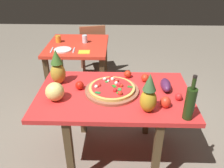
{
  "coord_description": "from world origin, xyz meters",
  "views": [
    {
      "loc": [
        0.03,
        -1.74,
        1.83
      ],
      "look_at": [
        -0.02,
        0.07,
        0.81
      ],
      "focal_mm": 37.17,
      "sensor_mm": 36.0,
      "label": 1
    }
  ],
  "objects": [
    {
      "name": "napkin_folded",
      "position": [
        -0.39,
        0.95,
        0.76
      ],
      "size": [
        0.15,
        0.13,
        0.01
      ],
      "primitive_type": "cube",
      "rotation": [
        0.0,
        0.0,
        0.05
      ],
      "color": "yellow",
      "rests_on": "background_table"
    },
    {
      "name": "bell_pepper",
      "position": [
        0.41,
        -0.2,
        0.8
      ],
      "size": [
        0.09,
        0.09,
        0.09
      ],
      "primitive_type": "ellipsoid",
      "color": "red",
      "rests_on": "display_table"
    },
    {
      "name": "fork_utensil",
      "position": [
        -0.81,
        1.0,
        0.76
      ],
      "size": [
        0.03,
        0.18,
        0.01
      ],
      "primitive_type": "cube",
      "rotation": [
        0.0,
        0.0,
        0.07
      ],
      "color": "silver",
      "rests_on": "background_table"
    },
    {
      "name": "tomato_at_corner",
      "position": [
        -0.31,
        0.06,
        0.8
      ],
      "size": [
        0.08,
        0.08,
        0.08
      ],
      "primitive_type": "sphere",
      "color": "red",
      "rests_on": "display_table"
    },
    {
      "name": "pineapple_left",
      "position": [
        -0.52,
        0.17,
        0.91
      ],
      "size": [
        0.14,
        0.14,
        0.33
      ],
      "color": "#AF8C2D",
      "rests_on": "display_table"
    },
    {
      "name": "dinner_plate",
      "position": [
        -0.67,
        1.0,
        0.77
      ],
      "size": [
        0.22,
        0.22,
        0.02
      ],
      "primitive_type": "cylinder",
      "color": "white",
      "rests_on": "background_table"
    },
    {
      "name": "display_table",
      "position": [
        0.0,
        0.0,
        0.67
      ],
      "size": [
        1.35,
        0.82,
        0.76
      ],
      "color": "#503B24",
      "rests_on": "ground_plane"
    },
    {
      "name": "tomato_near_board",
      "position": [
        0.29,
        0.22,
        0.79
      ],
      "size": [
        0.08,
        0.08,
        0.08
      ],
      "primitive_type": "sphere",
      "color": "red",
      "rests_on": "display_table"
    },
    {
      "name": "tomato_by_bottle",
      "position": [
        0.54,
        -0.1,
        0.79
      ],
      "size": [
        0.06,
        0.06,
        0.06
      ],
      "primitive_type": "sphere",
      "color": "red",
      "rests_on": "display_table"
    },
    {
      "name": "background_table",
      "position": [
        -0.52,
        1.23,
        0.64
      ],
      "size": [
        0.8,
        0.87,
        0.76
      ],
      "color": "#503B24",
      "rests_on": "ground_plane"
    },
    {
      "name": "ground_plane",
      "position": [
        0.0,
        0.0,
        0.0
      ],
      "size": [
        10.0,
        10.0,
        0.0
      ],
      "primitive_type": "plane",
      "color": "gray"
    },
    {
      "name": "eggplant",
      "position": [
        0.46,
        0.07,
        0.8
      ],
      "size": [
        0.09,
        0.2,
        0.09
      ],
      "primitive_type": "ellipsoid",
      "rotation": [
        0.0,
        0.0,
        1.56
      ],
      "color": "#4F2148",
      "rests_on": "display_table"
    },
    {
      "name": "knife_utensil",
      "position": [
        -0.53,
        1.0,
        0.76
      ],
      "size": [
        0.03,
        0.18,
        0.01
      ],
      "primitive_type": "cube",
      "rotation": [
        0.0,
        0.0,
        0.06
      ],
      "color": "silver",
      "rests_on": "background_table"
    },
    {
      "name": "drinking_glass_water",
      "position": [
        -0.43,
        1.3,
        0.81
      ],
      "size": [
        0.07,
        0.07,
        0.1
      ],
      "primitive_type": "cylinder",
      "color": "silver",
      "rests_on": "background_table"
    },
    {
      "name": "pizza",
      "position": [
        -0.02,
        0.02,
        0.8
      ],
      "size": [
        0.41,
        0.41,
        0.06
      ],
      "color": "#DAB257",
      "rests_on": "pizza_board"
    },
    {
      "name": "tomato_beside_pepper",
      "position": [
        0.13,
        0.29,
        0.79
      ],
      "size": [
        0.07,
        0.07,
        0.07
      ],
      "primitive_type": "sphere",
      "color": "red",
      "rests_on": "display_table"
    },
    {
      "name": "melon",
      "position": [
        -0.48,
        -0.12,
        0.84
      ],
      "size": [
        0.16,
        0.16,
        0.16
      ],
      "primitive_type": "sphere",
      "color": "#E6DA77",
      "rests_on": "display_table"
    },
    {
      "name": "drinking_glass_juice",
      "position": [
        -0.79,
        1.3,
        0.8
      ],
      "size": [
        0.08,
        0.08,
        0.09
      ],
      "primitive_type": "cylinder",
      "color": "orange",
      "rests_on": "background_table"
    },
    {
      "name": "dining_chair",
      "position": [
        -0.4,
        1.89,
        0.48
      ],
      "size": [
        0.49,
        0.49,
        0.85
      ],
      "rotation": [
        0.0,
        0.0,
        3.39
      ],
      "color": "#955740",
      "rests_on": "ground_plane"
    },
    {
      "name": "pineapple_right",
      "position": [
        0.27,
        -0.26,
        0.9
      ],
      "size": [
        0.13,
        0.13,
        0.32
      ],
      "color": "#BD8F22",
      "rests_on": "display_table"
    },
    {
      "name": "pizza_board",
      "position": [
        -0.02,
        0.02,
        0.77
      ],
      "size": [
        0.48,
        0.48,
        0.02
      ],
      "primitive_type": "cylinder",
      "color": "#955740",
      "rests_on": "display_table"
    },
    {
      "name": "wine_bottle",
      "position": [
        0.55,
        -0.34,
        0.89
      ],
      "size": [
        0.08,
        0.08,
        0.36
      ],
      "color": "#1E3211",
      "rests_on": "display_table"
    }
  ]
}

